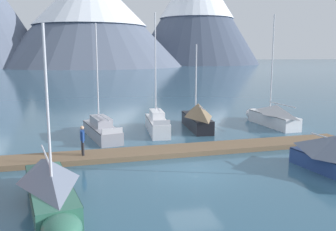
{
  "coord_description": "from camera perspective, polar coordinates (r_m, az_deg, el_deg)",
  "views": [
    {
      "loc": [
        -5.06,
        -16.97,
        5.99
      ],
      "look_at": [
        0.0,
        6.0,
        2.0
      ],
      "focal_mm": 38.95,
      "sensor_mm": 36.0,
      "label": 1
    }
  ],
  "objects": [
    {
      "name": "sailboat_end_of_dock",
      "position": [
        31.99,
        15.88,
        0.06
      ],
      "size": [
        2.06,
        7.13,
        9.17
      ],
      "color": "white",
      "rests_on": "ground"
    },
    {
      "name": "mountain_central_massif",
      "position": [
        183.44,
        -12.1,
        15.24
      ],
      "size": [
        87.63,
        87.63,
        45.75
      ],
      "color": "slate",
      "rests_on": "ground"
    },
    {
      "name": "sailboat_far_berth",
      "position": [
        29.45,
        4.5,
        -0.12
      ],
      "size": [
        1.84,
        6.42,
        6.75
      ],
      "color": "black",
      "rests_on": "ground"
    },
    {
      "name": "sailboat_second_berth",
      "position": [
        15.36,
        -17.94,
        -10.44
      ],
      "size": [
        2.87,
        7.09,
        7.07
      ],
      "color": "#336B56",
      "rests_on": "ground"
    },
    {
      "name": "person_on_dock",
      "position": [
        21.2,
        -13.24,
        -3.52
      ],
      "size": [
        0.26,
        0.59,
        1.69
      ],
      "color": "#232328",
      "rests_on": "dock"
    },
    {
      "name": "sailboat_mid_dock_port",
      "position": [
        27.15,
        -10.61,
        -2.0
      ],
      "size": [
        2.81,
        7.17,
        8.14
      ],
      "color": "#93939E",
      "rests_on": "ground"
    },
    {
      "name": "mountain_shoulder_ridge",
      "position": [
        217.87,
        4.49,
        16.3
      ],
      "size": [
        72.59,
        72.59,
        58.64
      ],
      "color": "#424C60",
      "rests_on": "ground"
    },
    {
      "name": "sailboat_mid_dock_starboard",
      "position": [
        28.4,
        -1.85,
        -1.12
      ],
      "size": [
        1.64,
        6.43,
        9.06
      ],
      "color": "silver",
      "rests_on": "ground"
    },
    {
      "name": "ground_plane",
      "position": [
        18.69,
        4.01,
        -9.09
      ],
      "size": [
        700.0,
        700.0,
        0.0
      ],
      "primitive_type": "plane",
      "color": "#335B75"
    },
    {
      "name": "dock",
      "position": [
        22.35,
        1.11,
        -5.53
      ],
      "size": [
        23.69,
        3.5,
        0.3
      ],
      "color": "brown",
      "rests_on": "ground"
    }
  ]
}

